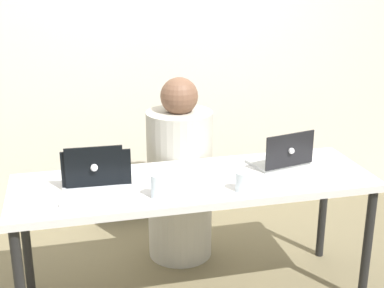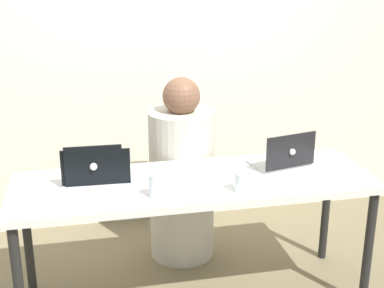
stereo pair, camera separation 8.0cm
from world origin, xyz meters
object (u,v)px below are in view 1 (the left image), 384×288
person_at_center (180,179)px  water_glass_left (158,188)px  laptop_back_left (94,175)px  laptop_front_left (97,186)px  water_glass_right (243,183)px  laptop_back_right (282,158)px

person_at_center → water_glass_left: (-0.26, -0.69, 0.26)m
laptop_back_left → laptop_front_left: size_ratio=0.81×
person_at_center → laptop_back_left: 0.75m
water_glass_left → laptop_back_left: bearing=139.5°
person_at_center → water_glass_right: size_ratio=11.67×
laptop_back_left → water_glass_left: laptop_back_left is taller
water_glass_left → water_glass_right: bearing=-3.4°
person_at_center → laptop_back_left: bearing=49.8°
laptop_back_left → person_at_center: bearing=-139.6°
laptop_front_left → water_glass_left: (0.29, -0.11, 0.01)m
laptop_back_right → water_glass_right: (-0.33, -0.29, -0.00)m
laptop_back_left → laptop_front_left: laptop_back_left is taller
person_at_center → laptop_back_right: (0.50, -0.42, 0.25)m
laptop_back_right → water_glass_left: bearing=5.7°
laptop_front_left → water_glass_left: size_ratio=3.11×
laptop_back_right → water_glass_right: size_ratio=3.56×
laptop_back_right → person_at_center: bearing=-53.5°
laptop_back_left → water_glass_right: bearing=161.1°
laptop_front_left → water_glass_left: 0.31m
water_glass_left → laptop_front_left: bearing=159.0°
water_glass_left → water_glass_right: water_glass_left is taller
laptop_back_right → laptop_back_left: laptop_back_left is taller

